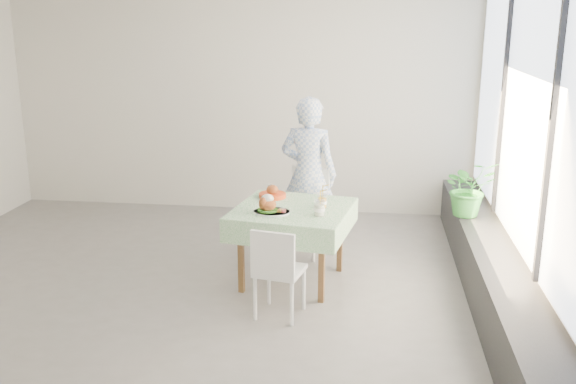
# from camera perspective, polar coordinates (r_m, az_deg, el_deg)

# --- Properties ---
(floor) EXTENTS (6.00, 6.00, 0.00)m
(floor) POSITION_cam_1_polar(r_m,az_deg,el_deg) (6.33, -8.72, -7.86)
(floor) COLOR #65625F
(floor) RESTS_ON ground
(wall_back) EXTENTS (6.00, 0.02, 2.80)m
(wall_back) POSITION_cam_1_polar(r_m,az_deg,el_deg) (8.32, -4.32, 7.89)
(wall_back) COLOR beige
(wall_back) RESTS_ON ground
(wall_front) EXTENTS (6.00, 0.02, 2.80)m
(wall_front) POSITION_cam_1_polar(r_m,az_deg,el_deg) (3.67, -20.42, -2.69)
(wall_front) COLOR beige
(wall_front) RESTS_ON ground
(wall_right) EXTENTS (0.02, 5.00, 2.80)m
(wall_right) POSITION_cam_1_polar(r_m,az_deg,el_deg) (5.82, 20.40, 3.74)
(wall_right) COLOR beige
(wall_right) RESTS_ON ground
(window_pane) EXTENTS (0.01, 4.80, 2.18)m
(window_pane) POSITION_cam_1_polar(r_m,az_deg,el_deg) (5.77, 20.33, 6.19)
(window_pane) COLOR #D1E0F9
(window_pane) RESTS_ON ground
(window_ledge) EXTENTS (0.40, 4.80, 0.50)m
(window_ledge) POSITION_cam_1_polar(r_m,az_deg,el_deg) (6.10, 17.55, -6.80)
(window_ledge) COLOR black
(window_ledge) RESTS_ON ground
(cafe_table) EXTENTS (1.19, 1.19, 0.74)m
(cafe_table) POSITION_cam_1_polar(r_m,az_deg,el_deg) (6.10, 0.40, -3.92)
(cafe_table) COLOR brown
(cafe_table) RESTS_ON ground
(chair_far) EXTENTS (0.53, 0.53, 0.91)m
(chair_far) POSITION_cam_1_polar(r_m,az_deg,el_deg) (6.88, 1.44, -3.25)
(chair_far) COLOR white
(chair_far) RESTS_ON ground
(chair_near) EXTENTS (0.45, 0.45, 0.80)m
(chair_near) POSITION_cam_1_polar(r_m,az_deg,el_deg) (5.49, -0.78, -8.57)
(chair_near) COLOR white
(chair_near) RESTS_ON ground
(diner) EXTENTS (0.67, 0.50, 1.68)m
(diner) POSITION_cam_1_polar(r_m,az_deg,el_deg) (6.86, 1.85, 1.57)
(diner) COLOR #84A0D3
(diner) RESTS_ON ground
(main_dish) EXTENTS (0.34, 0.34, 0.18)m
(main_dish) POSITION_cam_1_polar(r_m,az_deg,el_deg) (5.83, -1.65, -1.34)
(main_dish) COLOR white
(main_dish) RESTS_ON cafe_table
(juice_cup_orange) EXTENTS (0.09, 0.09, 0.26)m
(juice_cup_orange) POSITION_cam_1_polar(r_m,az_deg,el_deg) (6.00, 3.05, -0.85)
(juice_cup_orange) COLOR white
(juice_cup_orange) RESTS_ON cafe_table
(juice_cup_lemonade) EXTENTS (0.10, 0.10, 0.28)m
(juice_cup_lemonade) POSITION_cam_1_polar(r_m,az_deg,el_deg) (5.77, 2.81, -1.48)
(juice_cup_lemonade) COLOR white
(juice_cup_lemonade) RESTS_ON cafe_table
(second_dish) EXTENTS (0.27, 0.27, 0.13)m
(second_dish) POSITION_cam_1_polar(r_m,az_deg,el_deg) (6.34, -1.40, -0.16)
(second_dish) COLOR red
(second_dish) RESTS_ON cafe_table
(potted_plant) EXTENTS (0.64, 0.59, 0.58)m
(potted_plant) POSITION_cam_1_polar(r_m,az_deg,el_deg) (6.77, 15.77, 0.35)
(potted_plant) COLOR #2A6F25
(potted_plant) RESTS_ON window_ledge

